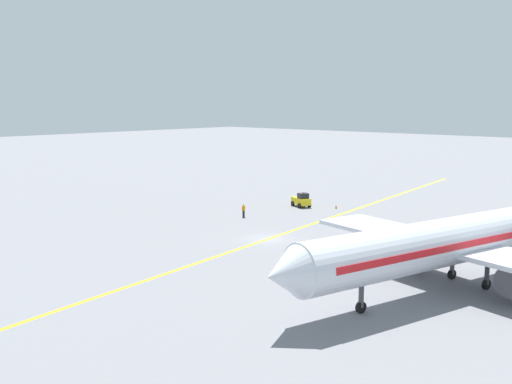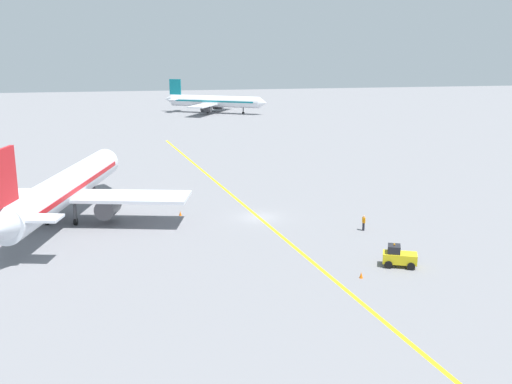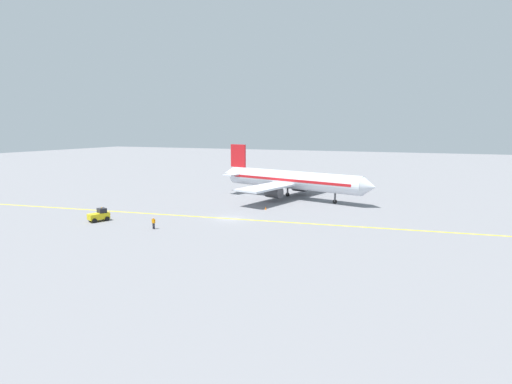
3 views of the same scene
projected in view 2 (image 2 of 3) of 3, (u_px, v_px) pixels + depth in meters
The scene contains 8 objects.
ground_plane at pixel (259, 217), 69.01m from camera, with size 400.00×400.00×0.00m, color slate.
apron_yellow_centreline at pixel (259, 217), 69.01m from camera, with size 0.40×120.00×0.01m, color yellow.
airplane_at_gate at pixel (64, 189), 66.71m from camera, with size 28.42×35.10×10.60m.
airplane_distant_taxiing at pixel (214, 102), 173.45m from camera, with size 29.16×24.23×9.54m.
baggage_tug_white at pixel (399, 257), 53.61m from camera, with size 3.35×2.66×2.11m.
ground_crew_worker at pixel (364, 222), 63.97m from camera, with size 0.24×0.58×1.68m.
traffic_cone_near_nose at pixel (180, 213), 69.69m from camera, with size 0.32×0.32×0.55m, color orange.
traffic_cone_mid_apron at pixel (361, 275), 51.01m from camera, with size 0.32×0.32×0.55m, color orange.
Camera 2 is at (-13.32, -64.95, 19.38)m, focal length 42.00 mm.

